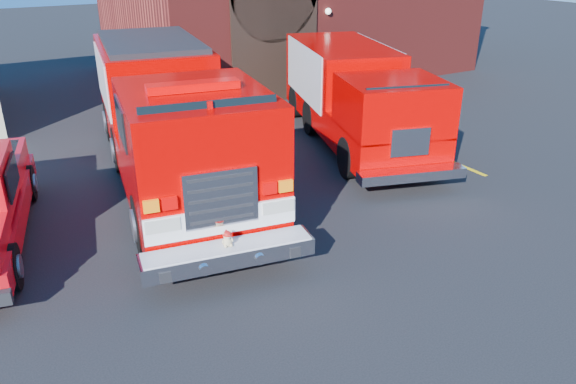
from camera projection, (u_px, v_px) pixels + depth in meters
ground at (260, 227)px, 12.14m from camera, size 100.00×100.00×0.00m
parking_stripe_near at (445, 159)px, 15.95m from camera, size 0.12×3.00×0.01m
parking_stripe_mid at (378, 131)px, 18.30m from camera, size 0.12×3.00×0.01m
parking_stripe_far at (326, 109)px, 20.66m from camera, size 0.12×3.00×0.01m
fire_engine at (170, 117)px, 13.92m from camera, size 4.67×10.84×3.23m
secondary_truck at (355, 93)px, 16.86m from camera, size 5.00×8.73×2.71m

